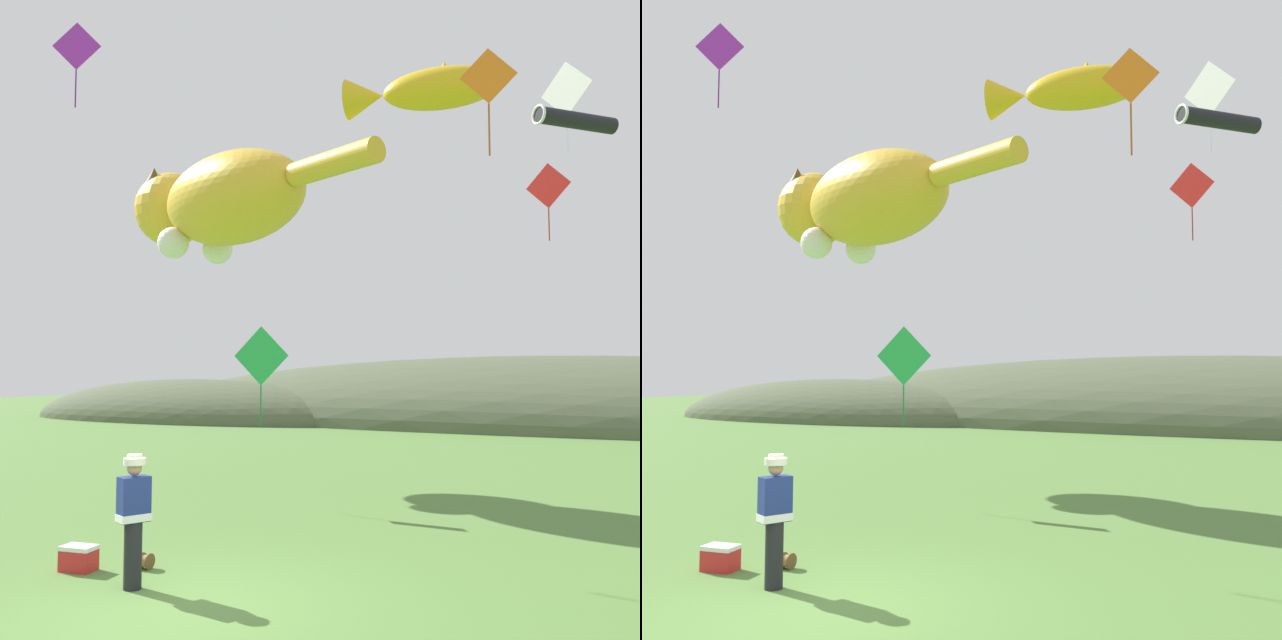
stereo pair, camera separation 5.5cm
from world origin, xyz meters
TOP-DOWN VIEW (x-y plane):
  - ground_plane at (0.00, 0.00)m, footprint 120.00×120.00m
  - distant_hill_ridge at (-2.74, 32.46)m, footprint 57.56×16.64m
  - festival_attendant at (-1.10, 0.43)m, footprint 0.42×0.49m
  - kite_spool at (-1.55, 1.28)m, footprint 0.16×0.23m
  - picnic_cooler at (-2.39, 0.80)m, footprint 0.53×0.38m
  - kite_giant_cat at (-5.55, 9.24)m, footprint 9.12×4.69m
  - kite_fish_windsock at (1.13, 6.71)m, footprint 3.32×1.25m
  - kite_tube_streamer at (3.93, 8.61)m, footprint 1.69×1.73m
  - kite_diamond_green at (-2.63, 6.56)m, footprint 1.31×0.14m
  - kite_diamond_orange at (2.91, 4.51)m, footprint 0.95×0.19m
  - kite_diamond_white at (3.53, 11.21)m, footprint 1.31×0.65m
  - kite_diamond_red at (2.86, 12.74)m, footprint 1.23×0.31m
  - kite_diamond_violet at (-6.65, 4.87)m, footprint 1.02×0.51m

SIDE VIEW (x-z plane):
  - ground_plane at x=0.00m, z-range 0.00..0.00m
  - distant_hill_ridge at x=-2.74m, z-range -3.75..3.75m
  - kite_spool at x=-1.55m, z-range 0.00..0.23m
  - picnic_cooler at x=-2.39m, z-range 0.00..0.36m
  - festival_attendant at x=-1.10m, z-range 0.07..1.84m
  - kite_diamond_green at x=-2.63m, z-range 2.11..4.33m
  - kite_giant_cat at x=-5.55m, z-range 6.09..9.02m
  - kite_diamond_orange at x=2.91m, z-range 6.93..8.79m
  - kite_diamond_red at x=2.86m, z-range 6.88..9.04m
  - kite_tube_streamer at x=3.93m, z-range 8.08..8.52m
  - kite_fish_windsock at x=1.13m, z-range 8.25..9.25m
  - kite_diamond_white at x=3.53m, z-range 8.83..11.17m
  - kite_diamond_violet at x=-6.65m, z-range 9.41..11.44m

